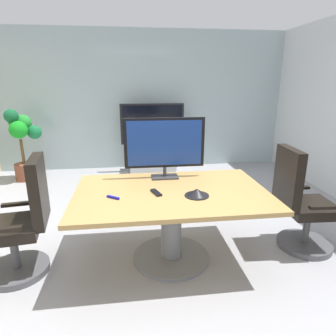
# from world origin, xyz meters

# --- Properties ---
(ground_plane) EXTENTS (7.55, 7.55, 0.00)m
(ground_plane) POSITION_xyz_m (0.00, 0.00, 0.00)
(ground_plane) COLOR #99999E
(wall_back_glass_partition) EXTENTS (5.72, 0.10, 2.65)m
(wall_back_glass_partition) POSITION_xyz_m (0.00, 3.28, 1.33)
(wall_back_glass_partition) COLOR #9EB2B7
(wall_back_glass_partition) RESTS_ON ground
(conference_table) EXTENTS (1.81, 1.16, 0.72)m
(conference_table) POSITION_xyz_m (0.11, -0.07, 0.53)
(conference_table) COLOR #B2894C
(conference_table) RESTS_ON ground
(office_chair_left) EXTENTS (0.62, 0.60, 1.09)m
(office_chair_left) POSITION_xyz_m (-1.25, -0.11, 0.46)
(office_chair_left) COLOR #4C4C51
(office_chair_left) RESTS_ON ground
(office_chair_right) EXTENTS (0.61, 0.59, 1.09)m
(office_chair_right) POSITION_xyz_m (1.47, -0.04, 0.46)
(office_chair_right) COLOR #4C4C51
(office_chair_right) RESTS_ON ground
(tv_monitor) EXTENTS (0.84, 0.18, 0.64)m
(tv_monitor) POSITION_xyz_m (0.10, 0.34, 1.08)
(tv_monitor) COLOR #333338
(tv_monitor) RESTS_ON conference_table
(wall_display_unit) EXTENTS (1.20, 0.36, 1.31)m
(wall_display_unit) POSITION_xyz_m (0.16, 2.92, 0.44)
(wall_display_unit) COLOR #B7BABC
(wall_display_unit) RESTS_ON ground
(potted_plant) EXTENTS (0.57, 0.54, 1.27)m
(potted_plant) POSITION_xyz_m (-2.13, 2.66, 0.74)
(potted_plant) COLOR brown
(potted_plant) RESTS_ON ground
(conference_phone) EXTENTS (0.22, 0.22, 0.07)m
(conference_phone) POSITION_xyz_m (0.32, -0.22, 0.76)
(conference_phone) COLOR black
(conference_phone) RESTS_ON conference_table
(remote_control) EXTENTS (0.10, 0.18, 0.02)m
(remote_control) POSITION_xyz_m (-0.04, -0.12, 0.73)
(remote_control) COLOR black
(remote_control) RESTS_ON conference_table
(whiteboard_marker) EXTENTS (0.12, 0.09, 0.02)m
(whiteboard_marker) POSITION_xyz_m (-0.42, -0.19, 0.73)
(whiteboard_marker) COLOR #1919A5
(whiteboard_marker) RESTS_ON conference_table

